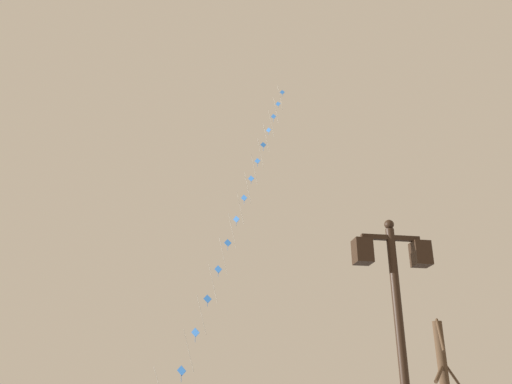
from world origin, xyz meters
The scene contains 2 objects.
twin_lantern_lamp_post centered at (2.96, 6.97, 3.34)m, with size 1.27×0.28×4.82m.
kite_train centered at (3.09, 26.36, 12.66)m, with size 7.99×13.02×24.23m.
Camera 1 is at (-0.52, -0.92, 1.90)m, focal length 37.43 mm.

